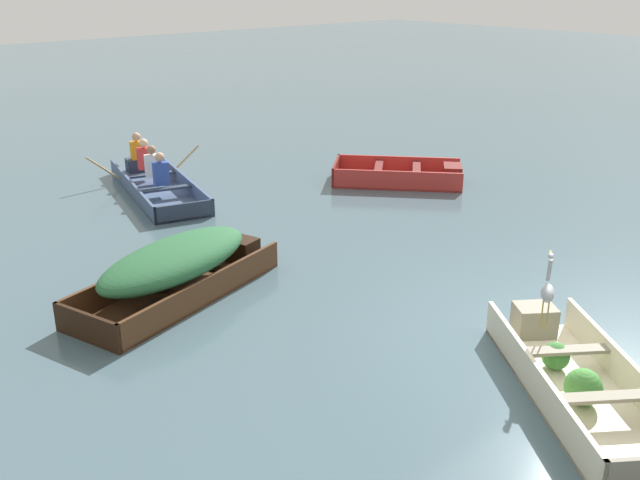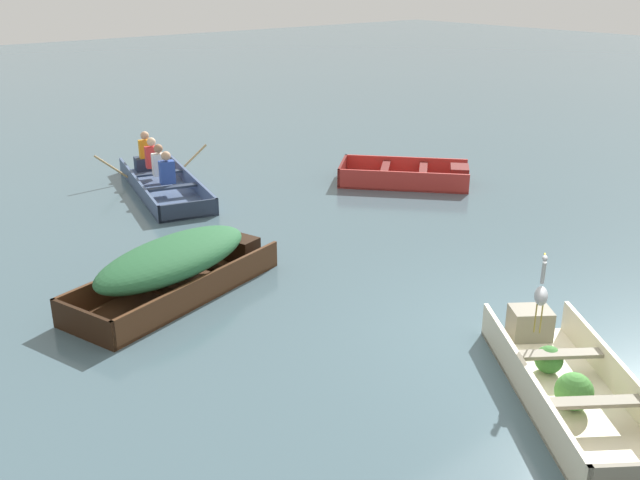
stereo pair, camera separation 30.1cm
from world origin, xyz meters
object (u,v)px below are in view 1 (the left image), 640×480
Objects in this scene: skiff_red_mid_moored at (404,176)px; rowboat_slate_blue_with_crew at (154,179)px; skiff_dark_varnish_near_moored at (177,265)px; dinghy_cream_foreground at (575,378)px; heron_on_dinghy at (548,290)px.

skiff_red_mid_moored is 5.03m from rowboat_slate_blue_with_crew.
skiff_red_mid_moored is at bearing 14.92° from skiff_dark_varnish_near_moored.
dinghy_cream_foreground is 7.78m from skiff_red_mid_moored.
dinghy_cream_foreground is 0.92× the size of skiff_dark_varnish_near_moored.
heron_on_dinghy is (2.12, -4.18, 0.44)m from skiff_dark_varnish_near_moored.
heron_on_dinghy reaches higher than skiff_red_mid_moored.
skiff_dark_varnish_near_moored is at bearing -165.08° from skiff_red_mid_moored.
dinghy_cream_foreground is 0.95m from heron_on_dinghy.
skiff_dark_varnish_near_moored is at bearing 111.55° from dinghy_cream_foreground.
skiff_dark_varnish_near_moored reaches higher than dinghy_cream_foreground.
skiff_dark_varnish_near_moored is (-1.87, 4.75, 0.28)m from dinghy_cream_foreground.
rowboat_slate_blue_with_crew is at bearing 89.64° from heron_on_dinghy.
skiff_dark_varnish_near_moored is 3.89× the size of heron_on_dinghy.
dinghy_cream_foreground is at bearing -91.82° from rowboat_slate_blue_with_crew.
skiff_dark_varnish_near_moored is 6.50m from skiff_red_mid_moored.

